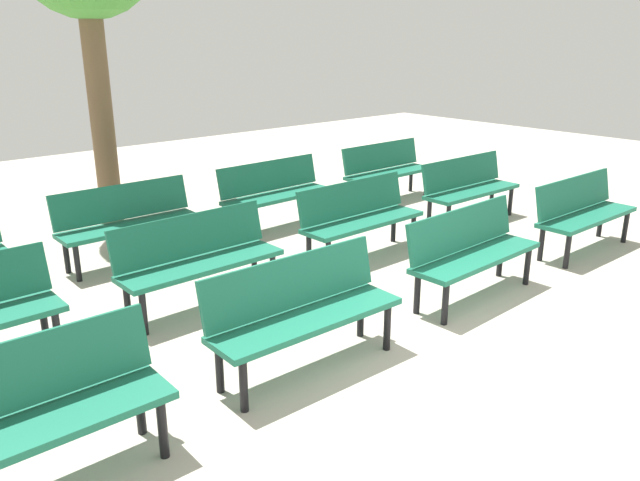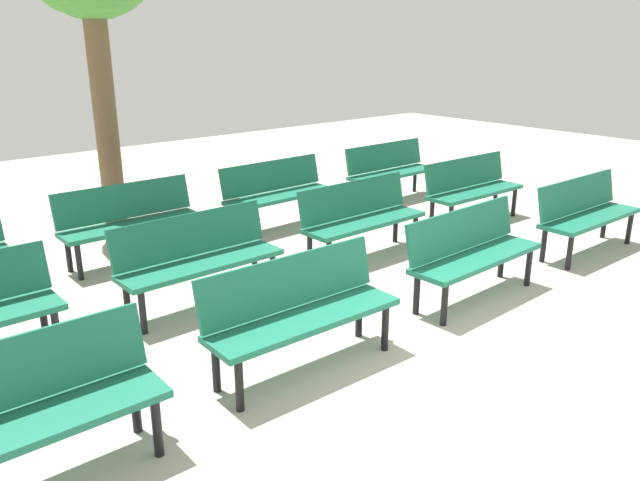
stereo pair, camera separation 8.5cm
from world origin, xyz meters
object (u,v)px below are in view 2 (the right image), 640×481
object	(u,v)px
bench_r0_c1	(299,307)
bench_r1_c2	(361,215)
bench_r2_c1	(130,218)
tree_1	(103,97)
bench_r1_c1	(198,255)
bench_r2_c3	(390,168)
bench_r1_c3	(472,186)
bench_r0_c0	(17,409)
bench_r2_c2	(277,190)
bench_r0_c2	(471,249)
bench_r0_c3	(586,210)

from	to	relation	value
bench_r0_c1	bench_r1_c2	xyz separation A→B (m)	(2.14, 1.53, 0.00)
bench_r2_c1	tree_1	size ratio (longest dim) A/B	0.54
bench_r1_c2	bench_r1_c1	bearing A→B (deg)	179.27
bench_r1_c1	bench_r2_c3	size ratio (longest dim) A/B	1.00
bench_r0_c1	bench_r1_c2	size ratio (longest dim) A/B	1.01
bench_r1_c1	bench_r1_c3	xyz separation A→B (m)	(4.29, 0.01, 0.00)
bench_r0_c0	bench_r1_c2	size ratio (longest dim) A/B	1.01
bench_r1_c1	bench_r2_c2	bearing A→B (deg)	36.75
bench_r0_c0	bench_r2_c3	size ratio (longest dim) A/B	1.01
bench_r2_c2	tree_1	world-z (taller)	tree_1
bench_r0_c1	bench_r0_c2	size ratio (longest dim) A/B	1.00
bench_r1_c1	bench_r1_c3	distance (m)	4.29
bench_r0_c0	bench_r1_c1	world-z (taller)	same
bench_r0_c2	bench_r1_c3	size ratio (longest dim) A/B	1.00
bench_r0_c0	bench_r0_c3	size ratio (longest dim) A/B	1.00
bench_r1_c2	bench_r2_c1	bearing A→B (deg)	141.96
bench_r0_c2	tree_1	xyz separation A→B (m)	(-0.72, 6.91, 0.99)
bench_r1_c3	bench_r2_c1	xyz separation A→B (m)	(-4.24, 1.58, 0.00)
bench_r1_c2	bench_r2_c1	size ratio (longest dim) A/B	1.00
bench_r0_c1	bench_r0_c3	size ratio (longest dim) A/B	1.00
bench_r0_c0	bench_r1_c1	xyz separation A→B (m)	(2.07, 1.59, 0.00)
bench_r2_c1	bench_r2_c3	bearing A→B (deg)	0.34
bench_r0_c0	bench_r2_c2	world-z (taller)	same
bench_r0_c2	bench_r1_c1	bearing A→B (deg)	142.11
bench_r0_c1	bench_r1_c3	distance (m)	4.58
bench_r2_c1	bench_r2_c2	world-z (taller)	same
bench_r1_c2	tree_1	size ratio (longest dim) A/B	0.53
bench_r2_c3	bench_r1_c2	bearing A→B (deg)	-144.05
bench_r0_c3	bench_r2_c1	distance (m)	5.32
bench_r2_c2	tree_1	distance (m)	3.95
bench_r0_c2	tree_1	world-z (taller)	tree_1
bench_r0_c2	bench_r2_c1	distance (m)	3.79
bench_r0_c3	bench_r1_c2	distance (m)	2.68
bench_r2_c1	bench_r0_c0	bearing A→B (deg)	-122.80
bench_r1_c1	bench_r2_c3	xyz separation A→B (m)	(4.31, 1.56, 0.00)
bench_r0_c2	bench_r0_c3	world-z (taller)	same
bench_r0_c3	bench_r2_c2	world-z (taller)	same
bench_r0_c3	bench_r1_c2	size ratio (longest dim) A/B	1.00
tree_1	bench_r0_c1	bearing A→B (deg)	-101.50
bench_r0_c0	tree_1	size ratio (longest dim) A/B	0.54
bench_r1_c2	tree_1	world-z (taller)	tree_1
bench_r2_c1	bench_r1_c2	bearing A→B (deg)	-37.07
bench_r1_c1	bench_r0_c2	bearing A→B (deg)	-36.72
bench_r0_c1	bench_r0_c2	bearing A→B (deg)	0.96
bench_r0_c0	bench_r2_c2	size ratio (longest dim) A/B	1.00
bench_r1_c2	bench_r1_c3	xyz separation A→B (m)	(2.16, 0.03, 0.00)
bench_r1_c3	bench_r2_c2	bearing A→B (deg)	145.49
bench_r2_c3	tree_1	bearing A→B (deg)	127.66
bench_r0_c1	bench_r0_c0	bearing A→B (deg)	-176.99
bench_r2_c1	bench_r2_c3	xyz separation A→B (m)	(4.26, -0.03, 0.00)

